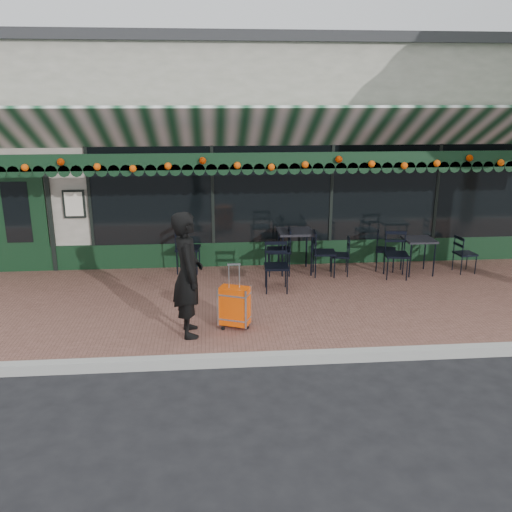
{
  "coord_description": "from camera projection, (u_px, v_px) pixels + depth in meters",
  "views": [
    {
      "loc": [
        -1.05,
        -6.72,
        3.5
      ],
      "look_at": [
        -0.34,
        1.6,
        1.05
      ],
      "focal_mm": 38.0,
      "sensor_mm": 36.0,
      "label": 1
    }
  ],
  "objects": [
    {
      "name": "cafe_table_b",
      "position": [
        295.0,
        235.0,
        10.62
      ],
      "size": [
        0.68,
        0.68,
        0.84
      ],
      "color": "black",
      "rests_on": "sidewalk"
    },
    {
      "name": "woman",
      "position": [
        188.0,
        275.0,
        7.73
      ],
      "size": [
        0.52,
        0.72,
        1.83
      ],
      "primitive_type": "imported",
      "rotation": [
        0.0,
        0.0,
        1.71
      ],
      "color": "black",
      "rests_on": "sidewalk"
    },
    {
      "name": "sidewalk",
      "position": [
        273.0,
        303.0,
        9.39
      ],
      "size": [
        18.0,
        4.0,
        0.15
      ],
      "primitive_type": "cube",
      "color": "brown",
      "rests_on": "ground"
    },
    {
      "name": "ground",
      "position": [
        290.0,
        360.0,
        7.5
      ],
      "size": [
        80.0,
        80.0,
        0.0
      ],
      "primitive_type": "plane",
      "color": "black",
      "rests_on": "ground"
    },
    {
      "name": "curb",
      "position": [
        291.0,
        358.0,
        7.4
      ],
      "size": [
        18.0,
        0.16,
        0.15
      ],
      "primitive_type": "cube",
      "color": "#9E9E99",
      "rests_on": "ground"
    },
    {
      "name": "cafe_table_a",
      "position": [
        419.0,
        242.0,
        10.56
      ],
      "size": [
        0.57,
        0.57,
        0.7
      ],
      "color": "black",
      "rests_on": "sidewalk"
    },
    {
      "name": "chair_b_left",
      "position": [
        279.0,
        251.0,
        10.57
      ],
      "size": [
        0.5,
        0.5,
        0.94
      ],
      "primitive_type": null,
      "rotation": [
        0.0,
        0.0,
        -1.63
      ],
      "color": "black",
      "rests_on": "sidewalk"
    },
    {
      "name": "chair_a_front",
      "position": [
        396.0,
        255.0,
        10.35
      ],
      "size": [
        0.51,
        0.51,
        0.89
      ],
      "primitive_type": null,
      "rotation": [
        0.0,
        0.0,
        -0.15
      ],
      "color": "black",
      "rests_on": "sidewalk"
    },
    {
      "name": "chair_a_left",
      "position": [
        339.0,
        256.0,
        10.54
      ],
      "size": [
        0.44,
        0.44,
        0.77
      ],
      "primitive_type": null,
      "rotation": [
        0.0,
        0.0,
        -1.73
      ],
      "color": "black",
      "rests_on": "sidewalk"
    },
    {
      "name": "chair_b_front",
      "position": [
        276.0,
        267.0,
        9.64
      ],
      "size": [
        0.47,
        0.47,
        0.89
      ],
      "primitive_type": null,
      "rotation": [
        0.0,
        0.0,
        -0.06
      ],
      "color": "black",
      "rests_on": "sidewalk"
    },
    {
      "name": "chair_a_right",
      "position": [
        386.0,
        250.0,
        10.84
      ],
      "size": [
        0.51,
        0.51,
        0.8
      ],
      "primitive_type": null,
      "rotation": [
        0.0,
        0.0,
        1.25
      ],
      "color": "black",
      "rests_on": "sidewalk"
    },
    {
      "name": "chair_b_right",
      "position": [
        324.0,
        253.0,
        10.5
      ],
      "size": [
        0.48,
        0.48,
        0.89
      ],
      "primitive_type": null,
      "rotation": [
        0.0,
        0.0,
        1.5
      ],
      "color": "black",
      "rests_on": "sidewalk"
    },
    {
      "name": "chair_solo",
      "position": [
        188.0,
        249.0,
        10.69
      ],
      "size": [
        0.52,
        0.52,
        0.95
      ],
      "primitive_type": null,
      "rotation": [
        0.0,
        0.0,
        1.45
      ],
      "color": "black",
      "rests_on": "sidewalk"
    },
    {
      "name": "chair_a_extra",
      "position": [
        465.0,
        254.0,
        10.68
      ],
      "size": [
        0.42,
        0.42,
        0.75
      ],
      "primitive_type": null,
      "rotation": [
        0.0,
        0.0,
        1.68
      ],
      "color": "black",
      "rests_on": "sidewalk"
    },
    {
      "name": "restaurant_building",
      "position": [
        249.0,
        145.0,
        14.35
      ],
      "size": [
        12.0,
        9.6,
        4.5
      ],
      "color": "gray",
      "rests_on": "ground"
    },
    {
      "name": "suitcase",
      "position": [
        234.0,
        307.0,
        8.11
      ],
      "size": [
        0.5,
        0.39,
        1.0
      ],
      "rotation": [
        0.0,
        0.0,
        -0.38
      ],
      "color": "#EB4907",
      "rests_on": "sidewalk"
    }
  ]
}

